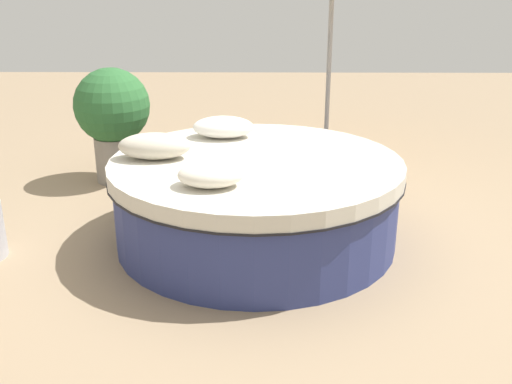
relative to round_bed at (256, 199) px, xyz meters
name	(u,v)px	position (x,y,z in m)	size (l,w,h in m)	color
ground_plane	(256,239)	(0.00, 0.00, -0.32)	(16.00, 16.00, 0.00)	#9E8466
round_bed	(256,199)	(0.00, 0.00, 0.00)	(2.14, 2.14, 0.63)	navy
throw_pillow_0	(223,127)	(0.27, -0.61, 0.39)	(0.50, 0.33, 0.17)	white
throw_pillow_1	(154,146)	(0.73, -0.01, 0.40)	(0.52, 0.30, 0.19)	beige
throw_pillow_2	(210,175)	(0.28, 0.57, 0.38)	(0.41, 0.30, 0.15)	silver
planter	(113,115)	(1.36, -1.34, 0.33)	(0.71, 0.71, 1.09)	gray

